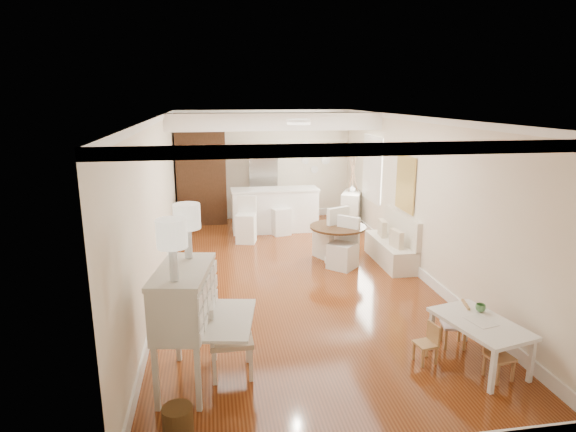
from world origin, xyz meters
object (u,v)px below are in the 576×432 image
object	(u,v)px
slip_chair_near	(343,243)
kids_chair_a	(426,343)
breakfast_counter	(275,210)
kids_chair_b	(454,324)
pantry_cabinet	(202,178)
dining_table	(337,244)
secretary_bureau	(186,327)
gustavian_armchair	(231,337)
kids_table	(478,343)
bar_stool_left	(246,220)
wicker_basket	(178,421)
kids_chair_c	(500,356)
sideboard	(351,210)
slip_chair_far	(330,231)
fridge	(277,186)
bar_stool_right	(280,213)

from	to	relation	value
slip_chair_near	kids_chair_a	bearing A→B (deg)	-44.32
kids_chair_a	breakfast_counter	world-z (taller)	breakfast_counter
kids_chair_b	pantry_cabinet	size ratio (longest dim) A/B	0.26
dining_table	secretary_bureau	bearing A→B (deg)	-126.26
secretary_bureau	kids_chair_a	distance (m)	2.84
gustavian_armchair	kids_chair_a	distance (m)	2.33
kids_chair_b	pantry_cabinet	world-z (taller)	pantry_cabinet
kids_table	dining_table	xyz separation A→B (m)	(-0.71, 3.83, 0.08)
kids_chair_a	bar_stool_left	distance (m)	5.57
wicker_basket	pantry_cabinet	xyz separation A→B (m)	(0.16, 8.02, 1.00)
slip_chair_near	bar_stool_left	xyz separation A→B (m)	(-1.66, 1.92, 0.03)
dining_table	slip_chair_near	size ratio (longest dim) A/B	1.13
wicker_basket	kids_chair_a	xyz separation A→B (m)	(2.87, 0.85, 0.10)
kids_chair_c	pantry_cabinet	distance (m)	8.40
pantry_cabinet	kids_chair_b	bearing A→B (deg)	-64.77
bar_stool_left	dining_table	bearing A→B (deg)	-30.50
kids_table	bar_stool_left	size ratio (longest dim) A/B	1.11
kids_chair_c	sideboard	world-z (taller)	sideboard
gustavian_armchair	slip_chair_far	size ratio (longest dim) A/B	0.86
wicker_basket	slip_chair_near	xyz separation A→B (m)	(2.77, 4.21, 0.33)
kids_table	bar_stool_left	distance (m)	5.92
gustavian_armchair	wicker_basket	distance (m)	1.17
kids_chair_b	dining_table	bearing A→B (deg)	-155.80
secretary_bureau	wicker_basket	world-z (taller)	secretary_bureau
kids_chair_a	sideboard	xyz separation A→B (m)	(0.89, 6.15, 0.19)
kids_chair_b	bar_stool_left	size ratio (longest dim) A/B	0.59
secretary_bureau	fridge	world-z (taller)	fridge
breakfast_counter	slip_chair_near	bearing A→B (deg)	-71.57
kids_chair_a	gustavian_armchair	bearing A→B (deg)	-102.91
kids_chair_b	kids_chair_c	bearing A→B (deg)	24.36
bar_stool_right	pantry_cabinet	distance (m)	2.34
kids_chair_c	secretary_bureau	bearing A→B (deg)	162.55
slip_chair_near	dining_table	bearing A→B (deg)	137.84
pantry_cabinet	breakfast_counter	bearing A→B (deg)	-32.43
wicker_basket	fridge	distance (m)	8.28
bar_stool_right	pantry_cabinet	bearing A→B (deg)	126.94
breakfast_counter	bar_stool_left	xyz separation A→B (m)	(-0.75, -0.81, -0.01)
secretary_bureau	bar_stool_left	bearing A→B (deg)	88.30
kids_table	fridge	xyz separation A→B (m)	(-1.40, 7.30, 0.62)
kids_table	bar_stool_left	world-z (taller)	bar_stool_left
secretary_bureau	kids_chair_b	xyz separation A→B (m)	(3.33, 0.31, -0.38)
kids_chair_c	sideboard	distance (m)	6.62
secretary_bureau	sideboard	world-z (taller)	secretary_bureau
secretary_bureau	bar_stool_left	world-z (taller)	secretary_bureau
bar_stool_left	bar_stool_right	xyz separation A→B (m)	(0.83, 0.52, -0.01)
kids_chair_a	kids_chair_b	world-z (taller)	kids_chair_b
kids_chair_b	slip_chair_near	size ratio (longest dim) A/B	0.63
slip_chair_near	pantry_cabinet	size ratio (longest dim) A/B	0.41
kids_chair_b	bar_stool_right	bearing A→B (deg)	-151.84
kids_chair_b	slip_chair_far	distance (m)	3.78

